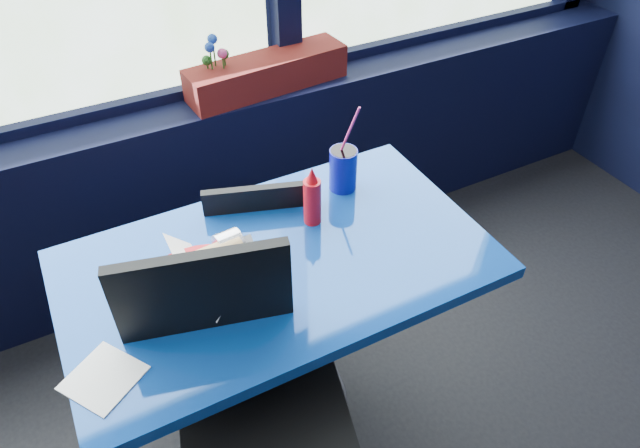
{
  "coord_description": "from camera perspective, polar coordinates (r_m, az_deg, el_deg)",
  "views": [
    {
      "loc": [
        -0.12,
        0.93,
        1.89
      ],
      "look_at": [
        0.42,
        1.98,
        0.85
      ],
      "focal_mm": 32.0,
      "sensor_mm": 36.0,
      "label": 1
    }
  ],
  "objects": [
    {
      "name": "soda_cup",
      "position": [
        1.82,
        2.33,
        5.58
      ],
      "size": [
        0.09,
        0.09,
        0.3
      ],
      "rotation": [
        0.0,
        0.0,
        0.28
      ],
      "color": "#0C108D",
      "rests_on": "near_table"
    },
    {
      "name": "planter_box",
      "position": [
        2.31,
        -5.28,
        14.8
      ],
      "size": [
        0.66,
        0.22,
        0.13
      ],
      "primitive_type": "cube",
      "rotation": [
        0.0,
        0.0,
        0.09
      ],
      "color": "maroon",
      "rests_on": "window_sill"
    },
    {
      "name": "ketchup_bottle",
      "position": [
        1.68,
        -0.78,
        2.57
      ],
      "size": [
        0.05,
        0.05,
        0.2
      ],
      "color": "red",
      "rests_on": "near_table"
    },
    {
      "name": "napkin",
      "position": [
        1.45,
        -20.83,
        -14.18
      ],
      "size": [
        0.21,
        0.21,
        0.0
      ],
      "primitive_type": "cube",
      "rotation": [
        0.0,
        0.0,
        0.59
      ],
      "color": "white",
      "rests_on": "near_table"
    },
    {
      "name": "chair_near_back",
      "position": [
        2.04,
        -7.3,
        -2.97
      ],
      "size": [
        0.48,
        0.48,
        0.83
      ],
      "rotation": [
        0.0,
        0.0,
        2.82
      ],
      "color": "black",
      "rests_on": "ground"
    },
    {
      "name": "chair_near_front",
      "position": [
        1.57,
        -7.45,
        -16.65
      ],
      "size": [
        0.54,
        0.55,
        0.99
      ],
      "rotation": [
        0.0,
        0.0,
        -0.25
      ],
      "color": "black",
      "rests_on": "ground"
    },
    {
      "name": "flower_vase",
      "position": [
        2.25,
        -10.05,
        13.92
      ],
      "size": [
        0.15,
        0.15,
        0.25
      ],
      "rotation": [
        0.0,
        0.0,
        -0.23
      ],
      "color": "silver",
      "rests_on": "window_sill"
    },
    {
      "name": "window_sill",
      "position": [
        2.45,
        -18.76,
        1.29
      ],
      "size": [
        5.0,
        0.26,
        0.8
      ],
      "primitive_type": "cube",
      "color": "black",
      "rests_on": "ground"
    },
    {
      "name": "food_basket",
      "position": [
        1.55,
        -12.18,
        -5.21
      ],
      "size": [
        0.37,
        0.37,
        0.11
      ],
      "rotation": [
        0.0,
        0.0,
        -0.35
      ],
      "color": "red",
      "rests_on": "near_table"
    },
    {
      "name": "near_table",
      "position": [
        1.75,
        -3.91,
        -7.76
      ],
      "size": [
        1.2,
        0.7,
        0.75
      ],
      "color": "black",
      "rests_on": "ground"
    }
  ]
}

